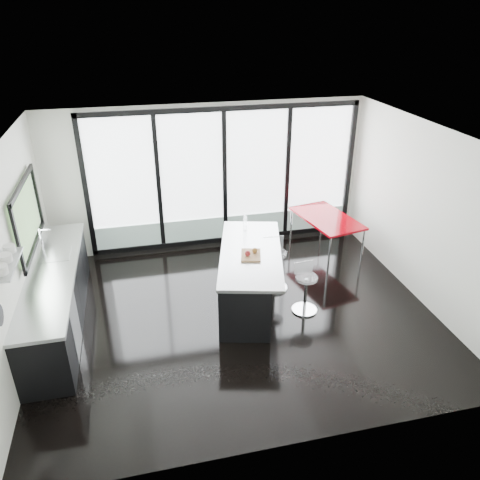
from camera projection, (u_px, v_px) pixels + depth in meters
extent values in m
cube|color=black|center=(238.00, 314.00, 7.34)|extent=(6.00, 5.00, 0.00)
cube|color=white|center=(238.00, 138.00, 6.08)|extent=(6.00, 5.00, 0.00)
cube|color=silver|center=(209.00, 178.00, 8.88)|extent=(6.00, 0.00, 2.80)
cube|color=white|center=(224.00, 177.00, 8.92)|extent=(5.00, 0.02, 2.50)
cube|color=slate|center=(226.00, 227.00, 9.35)|extent=(5.00, 0.02, 0.44)
cube|color=black|center=(159.00, 183.00, 8.63)|extent=(0.08, 0.04, 2.50)
cube|color=black|center=(225.00, 178.00, 8.88)|extent=(0.08, 0.04, 2.50)
cube|color=black|center=(287.00, 173.00, 9.13)|extent=(0.08, 0.04, 2.50)
cube|color=silver|center=(295.00, 345.00, 4.54)|extent=(6.00, 0.00, 2.80)
cube|color=silver|center=(14.00, 257.00, 6.10)|extent=(0.00, 5.00, 2.80)
cube|color=#618953|center=(25.00, 216.00, 6.80)|extent=(0.02, 1.60, 0.90)
cube|color=#AAADAF|center=(5.00, 265.00, 5.23)|extent=(0.25, 0.80, 0.03)
cube|color=silver|center=(424.00, 215.00, 7.32)|extent=(0.00, 5.00, 2.80)
cube|color=black|center=(57.00, 299.00, 6.95)|extent=(0.65, 3.20, 0.87)
cube|color=#AAADAF|center=(51.00, 272.00, 6.74)|extent=(0.69, 3.24, 0.05)
cube|color=#AAADAF|center=(55.00, 256.00, 7.18)|extent=(0.45, 0.48, 0.06)
cylinder|color=silver|center=(42.00, 243.00, 7.04)|extent=(0.02, 0.02, 0.44)
cube|color=#AAADAF|center=(75.00, 327.00, 6.37)|extent=(0.03, 0.60, 0.80)
cube|color=black|center=(246.00, 278.00, 7.50)|extent=(1.26, 2.29, 0.86)
cube|color=#AAADAF|center=(251.00, 253.00, 7.29)|extent=(1.46, 2.40, 0.05)
cube|color=#916A45|center=(251.00, 255.00, 7.14)|extent=(0.39, 0.46, 0.03)
sphere|color=maroon|center=(248.00, 253.00, 7.07)|extent=(0.11, 0.11, 0.09)
sphere|color=brown|center=(255.00, 250.00, 7.16)|extent=(0.10, 0.10, 0.08)
cylinder|color=silver|center=(245.00, 223.00, 7.88)|extent=(0.08, 0.08, 0.28)
cylinder|color=silver|center=(305.00, 294.00, 7.29)|extent=(0.42, 0.42, 0.63)
cylinder|color=silver|center=(275.00, 270.00, 7.85)|extent=(0.47, 0.47, 0.71)
cube|color=#880009|center=(325.00, 236.00, 8.95)|extent=(1.09, 1.58, 0.78)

